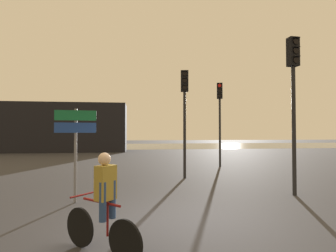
{
  "coord_description": "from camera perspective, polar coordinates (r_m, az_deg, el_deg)",
  "views": [
    {
      "loc": [
        -0.8,
        -5.5,
        1.94
      ],
      "look_at": [
        0.5,
        5.0,
        2.2
      ],
      "focal_mm": 28.0,
      "sensor_mm": 36.0,
      "label": 1
    }
  ],
  "objects": [
    {
      "name": "ground_plane",
      "position": [
        5.89,
        1.21,
        -20.63
      ],
      "size": [
        120.0,
        120.0,
        0.0
      ],
      "primitive_type": "plane",
      "color": "#333338"
    },
    {
      "name": "water_strip",
      "position": [
        37.86,
        -5.84,
        -4.35
      ],
      "size": [
        80.0,
        16.0,
        0.01
      ],
      "primitive_type": "cube",
      "color": "slate",
      "rests_on": "ground"
    },
    {
      "name": "distant_building",
      "position": [
        29.22,
        -24.93,
        -0.33
      ],
      "size": [
        15.92,
        4.0,
        4.86
      ],
      "primitive_type": "cube",
      "color": "black",
      "rests_on": "ground"
    },
    {
      "name": "traffic_light_center",
      "position": [
        11.23,
        3.63,
        4.93
      ],
      "size": [
        0.35,
        0.37,
        4.59
      ],
      "rotation": [
        0.0,
        0.0,
        2.99
      ],
      "color": "black",
      "rests_on": "ground"
    },
    {
      "name": "traffic_light_near_right",
      "position": [
        9.11,
        25.65,
        7.84
      ],
      "size": [
        0.35,
        0.36,
        4.9
      ],
      "rotation": [
        0.0,
        0.0,
        3.25
      ],
      "color": "black",
      "rests_on": "ground"
    },
    {
      "name": "traffic_light_far_right",
      "position": [
        15.33,
        11.21,
        3.72
      ],
      "size": [
        0.38,
        0.4,
        4.78
      ],
      "rotation": [
        0.0,
        0.0,
        2.82
      ],
      "color": "black",
      "rests_on": "ground"
    },
    {
      "name": "direction_sign_post",
      "position": [
        7.69,
        -19.48,
        -2.4
      ],
      "size": [
        1.1,
        0.18,
        2.6
      ],
      "rotation": [
        0.0,
        0.0,
        3.27
      ],
      "color": "slate",
      "rests_on": "ground"
    },
    {
      "name": "cyclist",
      "position": [
        4.41,
        -13.79,
        -16.05
      ],
      "size": [
        1.31,
        1.16,
        1.62
      ],
      "rotation": [
        0.0,
        0.0,
        0.85
      ],
      "color": "black",
      "rests_on": "ground"
    }
  ]
}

